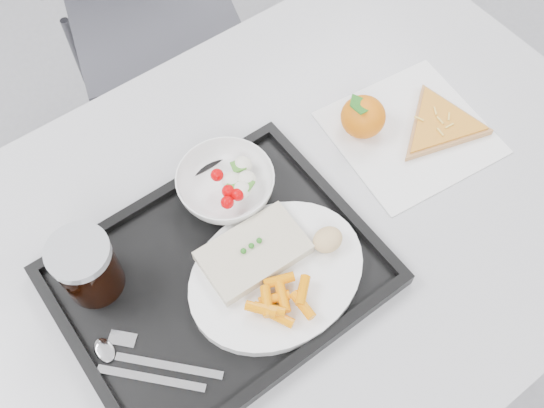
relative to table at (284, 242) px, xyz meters
name	(u,v)px	position (x,y,z in m)	size (l,w,h in m)	color
table	(284,242)	(0.00, 0.00, 0.00)	(1.20, 0.80, 0.75)	#B3B3B5
tray	(219,277)	(-0.13, -0.02, 0.08)	(0.45, 0.35, 0.03)	black
dinner_plate	(276,275)	(-0.07, -0.07, 0.09)	(0.27, 0.27, 0.02)	white
fish_fillet	(254,252)	(-0.08, -0.03, 0.11)	(0.16, 0.10, 0.03)	beige
bread_roll	(328,240)	(0.02, -0.08, 0.12)	(0.06, 0.05, 0.03)	tan
salad_bowl	(226,185)	(-0.05, 0.09, 0.11)	(0.15, 0.15, 0.05)	white
cola_glass	(87,266)	(-0.28, 0.08, 0.14)	(0.09, 0.09, 0.11)	black
cutlery	(138,362)	(-0.29, -0.06, 0.08)	(0.14, 0.15, 0.01)	silver
napkin	(410,133)	(0.28, 0.01, 0.07)	(0.28, 0.27, 0.00)	white
tangerine	(363,117)	(0.22, 0.07, 0.10)	(0.09, 0.09, 0.07)	#DD5D15
pizza_slice	(440,125)	(0.33, -0.01, 0.08)	(0.23, 0.23, 0.02)	tan
carrot_pile	(280,301)	(-0.09, -0.11, 0.11)	(0.10, 0.09, 0.02)	orange
salad_contents	(237,182)	(-0.03, 0.08, 0.12)	(0.08, 0.07, 0.02)	#BD0003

